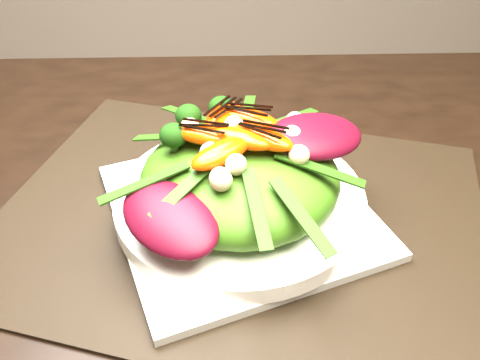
{
  "coord_description": "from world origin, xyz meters",
  "views": [
    {
      "loc": [
        -0.25,
        -0.29,
        1.09
      ],
      "look_at": [
        -0.24,
        0.08,
        0.8
      ],
      "focal_mm": 38.0,
      "sensor_mm": 36.0,
      "label": 1
    }
  ],
  "objects_px": {
    "lettuce_mound": "(240,176)",
    "orange_segment": "(240,137)",
    "placemat": "(240,215)",
    "salad_bowl": "(240,200)",
    "plate_base": "(240,210)"
  },
  "relations": [
    {
      "from": "lettuce_mound",
      "to": "orange_segment",
      "type": "xyz_separation_m",
      "value": [
        -0.0,
        0.01,
        0.04
      ]
    },
    {
      "from": "orange_segment",
      "to": "placemat",
      "type": "bearing_deg",
      "value": -88.6
    },
    {
      "from": "lettuce_mound",
      "to": "salad_bowl",
      "type": "bearing_deg",
      "value": 0.0
    },
    {
      "from": "plate_base",
      "to": "orange_segment",
      "type": "height_order",
      "value": "orange_segment"
    },
    {
      "from": "lettuce_mound",
      "to": "orange_segment",
      "type": "distance_m",
      "value": 0.04
    },
    {
      "from": "placemat",
      "to": "orange_segment",
      "type": "relative_size",
      "value": 7.77
    },
    {
      "from": "placemat",
      "to": "salad_bowl",
      "type": "bearing_deg",
      "value": 45.0
    },
    {
      "from": "placemat",
      "to": "plate_base",
      "type": "bearing_deg",
      "value": 45.0
    },
    {
      "from": "placemat",
      "to": "lettuce_mound",
      "type": "relative_size",
      "value": 2.51
    },
    {
      "from": "lettuce_mound",
      "to": "orange_segment",
      "type": "bearing_deg",
      "value": 91.4
    },
    {
      "from": "orange_segment",
      "to": "salad_bowl",
      "type": "bearing_deg",
      "value": -88.6
    },
    {
      "from": "plate_base",
      "to": "salad_bowl",
      "type": "height_order",
      "value": "salad_bowl"
    },
    {
      "from": "lettuce_mound",
      "to": "orange_segment",
      "type": "relative_size",
      "value": 3.1
    },
    {
      "from": "plate_base",
      "to": "placemat",
      "type": "bearing_deg",
      "value": -135.0
    },
    {
      "from": "salad_bowl",
      "to": "orange_segment",
      "type": "relative_size",
      "value": 4.0
    }
  ]
}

